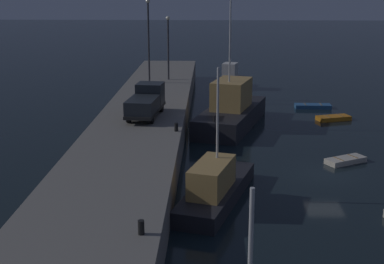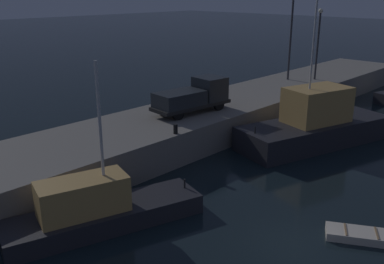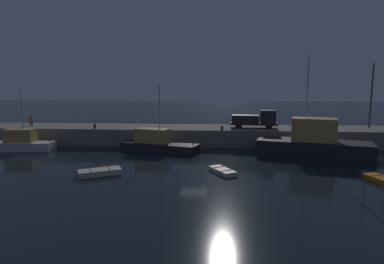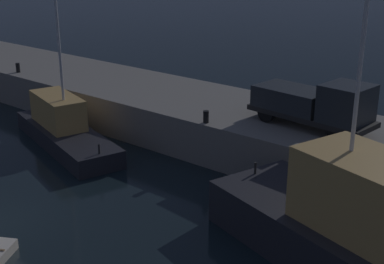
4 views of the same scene
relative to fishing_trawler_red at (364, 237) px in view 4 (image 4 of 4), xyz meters
name	(u,v)px [view 4 (image 4 of 4)]	position (x,y,z in m)	size (l,w,h in m)	color
pier_quay	(200,118)	(-12.90, 7.50, -0.36)	(79.66, 7.06, 2.22)	gray
fishing_trawler_red	(364,237)	(0.00, 0.00, 0.00)	(12.65, 7.19, 11.18)	#232328
fishing_boat_orange	(63,128)	(-17.88, 1.59, -0.51)	(9.79, 5.11, 8.00)	#232328
utility_truck	(316,104)	(-5.52, 7.03, 1.95)	(6.33, 2.72, 2.42)	black
bollard_west	(18,68)	(-26.84, 4.81, 1.07)	(0.28, 0.28, 0.64)	black
bollard_central	(206,117)	(-10.02, 4.34, 1.06)	(0.28, 0.28, 0.61)	black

